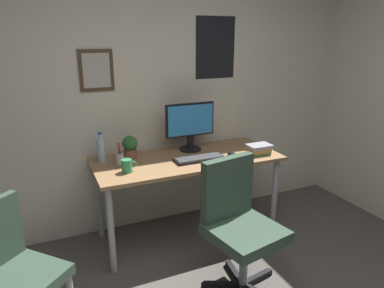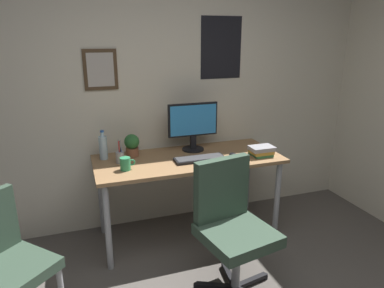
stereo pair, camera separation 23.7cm
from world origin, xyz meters
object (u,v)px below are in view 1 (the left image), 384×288
object	(u,v)px
book_stack_left	(259,149)
pen_cup	(120,159)
coffee_mug_near	(127,166)
water_bottle	(101,150)
monitor	(190,125)
keyboard	(200,158)
potted_plant	(130,146)
office_chair	(238,219)
side_chair	(10,269)
computer_mouse	(232,154)

from	to	relation	value
book_stack_left	pen_cup	bearing A→B (deg)	169.70
coffee_mug_near	water_bottle	bearing A→B (deg)	113.52
monitor	book_stack_left	xyz separation A→B (m)	(0.51, -0.35, -0.19)
keyboard	book_stack_left	bearing A→B (deg)	-7.00
keyboard	potted_plant	xyz separation A→B (m)	(-0.52, 0.29, 0.09)
keyboard	book_stack_left	distance (m)	0.55
monitor	water_bottle	distance (m)	0.81
monitor	coffee_mug_near	world-z (taller)	monitor
office_chair	keyboard	size ratio (longest dim) A/B	2.21
side_chair	keyboard	size ratio (longest dim) A/B	2.03
monitor	computer_mouse	bearing A→B (deg)	-49.29
office_chair	potted_plant	world-z (taller)	office_chair
pen_cup	computer_mouse	bearing A→B (deg)	-10.47
computer_mouse	pen_cup	bearing A→B (deg)	169.53
office_chair	water_bottle	size ratio (longest dim) A/B	3.76
computer_mouse	pen_cup	distance (m)	0.96
side_chair	water_bottle	size ratio (longest dim) A/B	3.47
keyboard	computer_mouse	distance (m)	0.30
side_chair	book_stack_left	size ratio (longest dim) A/B	4.18
potted_plant	coffee_mug_near	bearing A→B (deg)	-108.26
side_chair	potted_plant	size ratio (longest dim) A/B	4.49
monitor	keyboard	bearing A→B (deg)	-97.19
monitor	coffee_mug_near	xyz separation A→B (m)	(-0.66, -0.31, -0.19)
side_chair	keyboard	world-z (taller)	side_chair
side_chair	potted_plant	world-z (taller)	potted_plant
office_chair	computer_mouse	xyz separation A→B (m)	(0.31, 0.64, 0.24)
office_chair	side_chair	bearing A→B (deg)	176.72
side_chair	coffee_mug_near	xyz separation A→B (m)	(0.82, 0.56, 0.30)
coffee_mug_near	office_chair	bearing A→B (deg)	-46.29
office_chair	book_stack_left	size ratio (longest dim) A/B	4.54
keyboard	computer_mouse	size ratio (longest dim) A/B	3.91
keyboard	coffee_mug_near	bearing A→B (deg)	-177.80
office_chair	pen_cup	world-z (taller)	office_chair
office_chair	pen_cup	bearing A→B (deg)	127.79
side_chair	pen_cup	distance (m)	1.13
office_chair	computer_mouse	distance (m)	0.75
water_bottle	book_stack_left	distance (m)	1.36
book_stack_left	water_bottle	bearing A→B (deg)	164.67
potted_plant	monitor	bearing A→B (deg)	-1.18
keyboard	potted_plant	size ratio (longest dim) A/B	2.21
monitor	potted_plant	world-z (taller)	monitor
coffee_mug_near	potted_plant	distance (m)	0.34
book_stack_left	side_chair	bearing A→B (deg)	-165.51
pen_cup	office_chair	bearing A→B (deg)	-52.21
monitor	office_chair	bearing A→B (deg)	-92.91
potted_plant	pen_cup	distance (m)	0.20
office_chair	computer_mouse	world-z (taller)	office_chair
pen_cup	book_stack_left	world-z (taller)	pen_cup
office_chair	book_stack_left	xyz separation A→B (m)	(0.56, 0.60, 0.27)
side_chair	monitor	size ratio (longest dim) A/B	1.90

